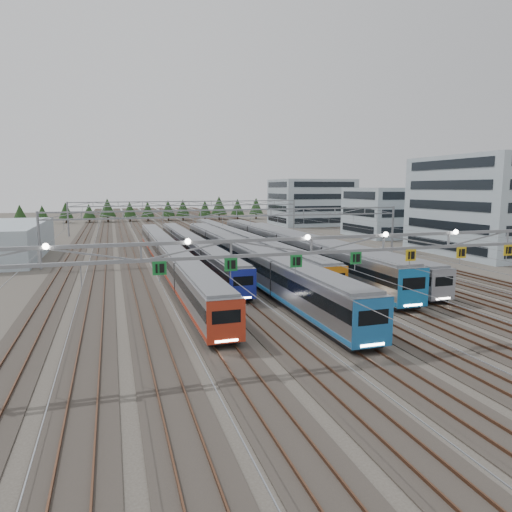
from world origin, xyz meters
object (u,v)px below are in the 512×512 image
object	(u,v)px
gantry_mid	(237,219)
west_shed	(10,240)
depot_bldg_north	(311,202)
train_c	(241,256)
gantry_near	(384,246)
depot_bldg_mid	(385,212)
train_e	(286,246)
train_b	(192,248)
train_a	(169,255)
gantry_far	(189,207)
train_d	(241,242)
train_f	(314,247)
depot_bldg_south	(490,206)

from	to	relation	value
gantry_mid	west_shed	distance (m)	37.25
depot_bldg_north	train_c	bearing A→B (deg)	-120.87
gantry_near	depot_bldg_mid	world-z (taller)	depot_bldg_mid
train_e	west_shed	xyz separation A→B (m)	(-41.07, 17.81, 0.39)
train_b	train_c	bearing A→B (deg)	-69.33
train_a	west_shed	world-z (taller)	west_shed
depot_bldg_north	train_b	bearing A→B (deg)	-128.62
train_c	train_e	bearing A→B (deg)	36.40
train_c	gantry_far	distance (m)	55.65
train_d	gantry_mid	bearing A→B (deg)	-111.64
depot_bldg_north	train_a	bearing A→B (deg)	-127.83
train_d	west_shed	size ratio (longest dim) A/B	2.29
train_f	gantry_near	bearing A→B (deg)	-107.35
gantry_far	depot_bldg_mid	xyz separation A→B (m)	(41.59, -21.76, -0.81)
train_a	gantry_mid	size ratio (longest dim) A/B	1.17
train_e	train_d	bearing A→B (deg)	115.38
train_e	train_f	xyz separation A→B (m)	(4.50, -0.15, -0.32)
train_b	train_c	world-z (taller)	train_c
train_d	depot_bldg_north	xyz separation A→B (m)	(37.21, 53.66, 4.79)
train_e	depot_bldg_mid	distance (m)	44.23
gantry_far	depot_bldg_south	world-z (taller)	depot_bldg_south
train_a	depot_bldg_north	bearing A→B (deg)	52.17
train_c	depot_bldg_north	distance (m)	81.42
train_a	train_f	size ratio (longest dim) A/B	1.12
train_f	train_e	bearing A→B (deg)	178.09
train_a	depot_bldg_mid	bearing A→B (deg)	28.93
gantry_far	west_shed	bearing A→B (deg)	-137.91
train_a	west_shed	bearing A→B (deg)	139.11
train_f	depot_bldg_south	world-z (taller)	depot_bldg_south
train_b	gantry_near	xyz separation A→B (m)	(6.70, -41.60, 5.09)
gantry_near	train_b	bearing A→B (deg)	99.15
train_e	gantry_mid	xyz separation A→B (m)	(-6.75, 3.81, 4.06)
train_b	train_d	world-z (taller)	train_d
train_b	depot_bldg_mid	world-z (taller)	depot_bldg_mid
west_shed	train_d	bearing A→B (deg)	-12.83
gantry_far	gantry_near	bearing A→B (deg)	-90.03
train_a	train_d	world-z (taller)	train_a
train_f	depot_bldg_south	bearing A→B (deg)	-4.29
depot_bldg_south	depot_bldg_mid	world-z (taller)	depot_bldg_south
train_a	train_b	size ratio (longest dim) A/B	1.14
train_c	west_shed	size ratio (longest dim) A/B	2.15
train_e	depot_bldg_north	size ratio (longest dim) A/B	2.81
train_d	train_a	bearing A→B (deg)	-139.22
train_a	gantry_far	bearing A→B (deg)	77.55
train_e	west_shed	distance (m)	44.77
gantry_far	depot_bldg_north	distance (m)	41.98
train_c	train_a	bearing A→B (deg)	153.56
train_f	gantry_mid	xyz separation A→B (m)	(-11.25, 3.96, 4.38)
train_f	depot_bldg_mid	xyz separation A→B (m)	(30.34, 27.20, 3.57)
gantry_near	depot_bldg_mid	bearing A→B (deg)	56.68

